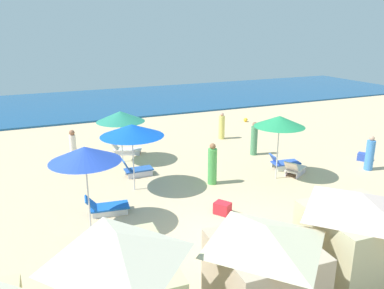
{
  "coord_description": "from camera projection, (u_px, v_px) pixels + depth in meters",
  "views": [
    {
      "loc": [
        -5.29,
        -8.95,
        6.16
      ],
      "look_at": [
        1.7,
        6.92,
        0.89
      ],
      "focal_mm": 36.71,
      "sensor_mm": 36.0,
      "label": 1
    }
  ],
  "objects": [
    {
      "name": "ground_plane",
      "position": [
        233.0,
        242.0,
        11.67
      ],
      "size": [
        60.0,
        60.0,
        0.0
      ],
      "primitive_type": "plane",
      "color": "#DAB98C"
    },
    {
      "name": "ocean",
      "position": [
        92.0,
        103.0,
        32.16
      ],
      "size": [
        60.0,
        13.15,
        0.12
      ],
      "primitive_type": "cube",
      "color": "navy",
      "rests_on": "ground_plane"
    },
    {
      "name": "cabana_2",
      "position": [
        263.0,
        278.0,
        7.97
      ],
      "size": [
        2.19,
        2.25,
        2.44
      ],
      "rotation": [
        0.0,
        0.0,
        -0.05
      ],
      "color": "#C4AB8D",
      "rests_on": "ground_plane"
    },
    {
      "name": "cabana_3",
      "position": [
        354.0,
        244.0,
        8.99
      ],
      "size": [
        2.32,
        2.3,
        2.65
      ],
      "rotation": [
        0.0,
        0.0,
        -0.05
      ],
      "color": "beige",
      "rests_on": "ground_plane"
    },
    {
      "name": "umbrella_0",
      "position": [
        132.0,
        130.0,
        14.68
      ],
      "size": [
        2.41,
        2.41,
        2.63
      ],
      "color": "silver",
      "rests_on": "ground_plane"
    },
    {
      "name": "lounge_chair_0_0",
      "position": [
        136.0,
        170.0,
        16.7
      ],
      "size": [
        1.27,
        0.59,
        0.78
      ],
      "rotation": [
        0.0,
        0.0,
        1.57
      ],
      "color": "silver",
      "rests_on": "ground_plane"
    },
    {
      "name": "umbrella_1",
      "position": [
        85.0,
        154.0,
        11.78
      ],
      "size": [
        2.18,
        2.18,
        2.7
      ],
      "color": "silver",
      "rests_on": "ground_plane"
    },
    {
      "name": "lounge_chair_1_0",
      "position": [
        106.0,
        207.0,
        13.34
      ],
      "size": [
        1.51,
        0.81,
        0.66
      ],
      "rotation": [
        0.0,
        0.0,
        1.44
      ],
      "color": "silver",
      "rests_on": "ground_plane"
    },
    {
      "name": "umbrella_2",
      "position": [
        280.0,
        121.0,
        15.79
      ],
      "size": [
        2.07,
        2.07,
        2.69
      ],
      "color": "silver",
      "rests_on": "ground_plane"
    },
    {
      "name": "lounge_chair_2_0",
      "position": [
        284.0,
        163.0,
        17.54
      ],
      "size": [
        1.4,
        0.82,
        0.7
      ],
      "rotation": [
        0.0,
        0.0,
        1.43
      ],
      "color": "silver",
      "rests_on": "ground_plane"
    },
    {
      "name": "lounge_chair_2_1",
      "position": [
        295.0,
        169.0,
        16.77
      ],
      "size": [
        1.36,
        1.11,
        0.74
      ],
      "rotation": [
        0.0,
        0.0,
        2.09
      ],
      "color": "silver",
      "rests_on": "ground_plane"
    },
    {
      "name": "umbrella_3",
      "position": [
        120.0,
        116.0,
        17.92
      ],
      "size": [
        2.22,
        2.22,
        2.43
      ],
      "color": "silver",
      "rests_on": "ground_plane"
    },
    {
      "name": "lounge_chair_3_0",
      "position": [
        126.0,
        149.0,
        19.55
      ],
      "size": [
        1.57,
        1.08,
        0.69
      ],
      "rotation": [
        0.0,
        0.0,
        1.18
      ],
      "color": "silver",
      "rests_on": "ground_plane"
    },
    {
      "name": "beachgoer_0",
      "position": [
        254.0,
        139.0,
        19.32
      ],
      "size": [
        0.43,
        0.43,
        1.67
      ],
      "rotation": [
        0.0,
        0.0,
        4.3
      ],
      "color": "#509163",
      "rests_on": "ground_plane"
    },
    {
      "name": "beachgoer_1",
      "position": [
        212.0,
        165.0,
        15.73
      ],
      "size": [
        0.45,
        0.45,
        1.71
      ],
      "rotation": [
        0.0,
        0.0,
        3.41
      ],
      "color": "#50B153",
      "rests_on": "ground_plane"
    },
    {
      "name": "beachgoer_2",
      "position": [
        222.0,
        127.0,
        22.09
      ],
      "size": [
        0.47,
        0.47,
        1.51
      ],
      "rotation": [
        0.0,
        0.0,
        2.59
      ],
      "color": "#EFDE6B",
      "rests_on": "ground_plane"
    },
    {
      "name": "beachgoer_3",
      "position": [
        370.0,
        154.0,
        17.3
      ],
      "size": [
        0.49,
        0.49,
        1.56
      ],
      "rotation": [
        0.0,
        0.0,
        2.7
      ],
      "color": "#4489DB",
      "rests_on": "ground_plane"
    },
    {
      "name": "beachgoer_4",
      "position": [
        73.0,
        147.0,
        18.2
      ],
      "size": [
        0.31,
        0.31,
        1.58
      ],
      "rotation": [
        0.0,
        0.0,
        6.21
      ],
      "color": "white",
      "rests_on": "ground_plane"
    },
    {
      "name": "beach_ball_0",
      "position": [
        246.0,
        120.0,
        26.16
      ],
      "size": [
        0.27,
        0.27,
        0.27
      ],
      "primitive_type": "sphere",
      "color": "yellow",
      "rests_on": "ground_plane"
    },
    {
      "name": "cooler_box_1",
      "position": [
        364.0,
        157.0,
        18.64
      ],
      "size": [
        0.61,
        0.65,
        0.35
      ],
      "primitive_type": "cube",
      "rotation": [
        0.0,
        0.0,
        5.28
      ],
      "color": "#2F4DB8",
      "rests_on": "ground_plane"
    },
    {
      "name": "cooler_box_2",
      "position": [
        222.0,
        208.0,
        13.34
      ],
      "size": [
        0.63,
        0.66,
        0.41
      ],
      "primitive_type": "cube",
      "rotation": [
        0.0,
        0.0,
        5.3
      ],
      "color": "red",
      "rests_on": "ground_plane"
    }
  ]
}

